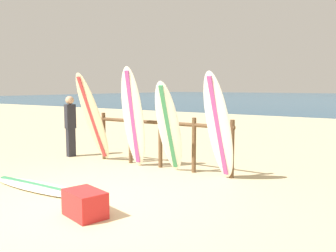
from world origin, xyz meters
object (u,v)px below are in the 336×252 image
at_px(surfboard_rack, 160,136).
at_px(surfboard_leaning_left, 133,118).
at_px(beachgoer_standing, 70,123).
at_px(surfboard_lying_on_sand, 41,187).
at_px(surfboard_leaning_center_left, 169,128).
at_px(surfboard_leaning_center, 219,127).
at_px(cooler_box, 85,204).
at_px(surfboard_leaning_far_left, 93,118).

distance_m(surfboard_rack, surfboard_leaning_left, 0.70).
bearing_deg(beachgoer_standing, surfboard_rack, 4.87).
bearing_deg(surfboard_lying_on_sand, surfboard_leaning_center_left, 59.22).
bearing_deg(surfboard_leaning_left, surfboard_leaning_center, -1.34).
height_order(surfboard_rack, surfboard_leaning_center, surfboard_leaning_center).
bearing_deg(surfboard_rack, surfboard_leaning_center, -14.29).
height_order(surfboard_leaning_left, cooler_box, surfboard_leaning_left).
relative_size(surfboard_rack, cooler_box, 5.74).
xyz_separation_m(surfboard_leaning_center_left, beachgoer_standing, (-3.10, 0.20, -0.10)).
height_order(surfboard_leaning_far_left, surfboard_leaning_center_left, surfboard_leaning_far_left).
distance_m(surfboard_leaning_left, surfboard_leaning_center, 2.04).
bearing_deg(surfboard_leaning_left, surfboard_leaning_far_left, -176.24).
distance_m(surfboard_rack, surfboard_lying_on_sand, 2.72).
xyz_separation_m(surfboard_leaning_center_left, surfboard_lying_on_sand, (-1.25, -2.11, -0.90)).
height_order(surfboard_leaning_center, surfboard_lying_on_sand, surfboard_leaning_center).
bearing_deg(surfboard_leaning_center, surfboard_leaning_left, 178.66).
relative_size(surfboard_rack, beachgoer_standing, 2.26).
distance_m(surfboard_rack, surfboard_leaning_far_left, 1.68).
relative_size(surfboard_lying_on_sand, cooler_box, 3.99).
bearing_deg(surfboard_leaning_center, surfboard_rack, 165.71).
bearing_deg(cooler_box, beachgoer_standing, 156.05).
bearing_deg(surfboard_leaning_left, surfboard_leaning_center_left, -4.19).
bearing_deg(surfboard_leaning_center, beachgoer_standing, 177.52).
bearing_deg(surfboard_leaning_center, surfboard_leaning_far_left, -179.52).
xyz_separation_m(surfboard_leaning_far_left, cooler_box, (2.46, -2.62, -0.86)).
relative_size(surfboard_leaning_left, cooler_box, 3.64).
xyz_separation_m(surfboard_rack, cooler_box, (0.87, -3.04, -0.52)).
bearing_deg(beachgoer_standing, surfboard_lying_on_sand, -51.40).
height_order(surfboard_leaning_left, surfboard_leaning_center, surfboard_leaning_left).
relative_size(surfboard_leaning_center, beachgoer_standing, 1.34).
relative_size(surfboard_leaning_left, surfboard_lying_on_sand, 0.91).
height_order(surfboard_leaning_far_left, surfboard_leaning_left, surfboard_leaning_left).
xyz_separation_m(surfboard_leaning_far_left, surfboard_leaning_center, (3.17, 0.03, -0.02)).
bearing_deg(surfboard_lying_on_sand, surfboard_leaning_left, 82.47).
bearing_deg(cooler_box, surfboard_leaning_left, 131.56).
bearing_deg(cooler_box, surfboard_rack, 121.13).
relative_size(surfboard_leaning_left, surfboard_leaning_center_left, 1.16).
bearing_deg(beachgoer_standing, surfboard_leaning_center, -2.48).
bearing_deg(surfboard_lying_on_sand, cooler_box, -17.57).
height_order(surfboard_leaning_left, surfboard_leaning_center_left, surfboard_leaning_left).
relative_size(surfboard_leaning_left, surfboard_leaning_center, 1.07).
bearing_deg(surfboard_rack, surfboard_lying_on_sand, -106.54).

